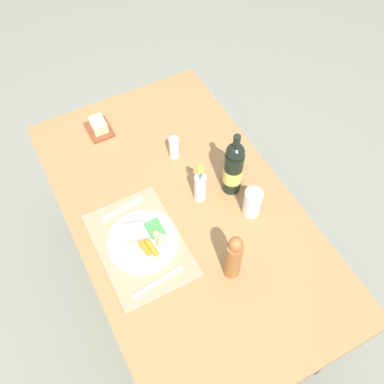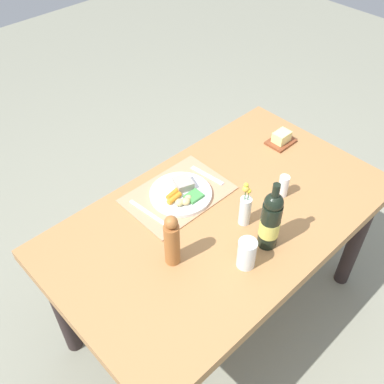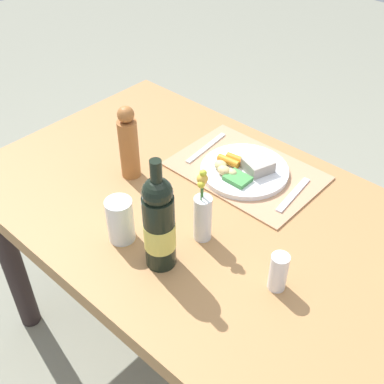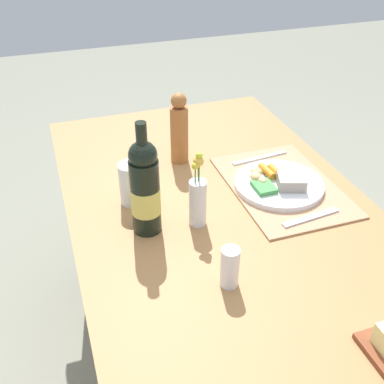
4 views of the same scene
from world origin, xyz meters
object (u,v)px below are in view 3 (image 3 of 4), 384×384
(water_tumbler, at_px, (121,222))
(knife, at_px, (206,148))
(salt_shaker, at_px, (278,272))
(dining_table, at_px, (215,239))
(dinner_plate, at_px, (244,169))
(fork, at_px, (293,195))
(wine_bottle, at_px, (159,224))
(flower_vase, at_px, (203,214))
(pepper_mill, at_px, (129,144))

(water_tumbler, bearing_deg, knife, -77.29)
(water_tumbler, bearing_deg, salt_shaker, -160.66)
(dining_table, height_order, dinner_plate, dinner_plate)
(knife, bearing_deg, fork, 172.95)
(dinner_plate, bearing_deg, wine_bottle, 98.78)
(dining_table, bearing_deg, flower_vase, 107.87)
(fork, xyz_separation_m, knife, (0.33, -0.01, 0.00))
(fork, relative_size, water_tumbler, 1.43)
(knife, xyz_separation_m, water_tumbler, (-0.10, 0.44, 0.04))
(flower_vase, height_order, wine_bottle, wine_bottle)
(salt_shaker, relative_size, flower_vase, 0.48)
(fork, height_order, water_tumbler, water_tumbler)
(dinner_plate, relative_size, knife, 1.33)
(knife, height_order, flower_vase, flower_vase)
(dinner_plate, relative_size, pepper_mill, 1.14)
(dining_table, height_order, wine_bottle, wine_bottle)
(water_tumbler, relative_size, wine_bottle, 0.40)
(fork, height_order, salt_shaker, salt_shaker)
(fork, distance_m, wine_bottle, 0.45)
(pepper_mill, distance_m, wine_bottle, 0.36)
(flower_vase, relative_size, wine_bottle, 0.69)
(dinner_plate, height_order, wine_bottle, wine_bottle)
(salt_shaker, xyz_separation_m, pepper_mill, (0.56, -0.06, 0.06))
(pepper_mill, xyz_separation_m, wine_bottle, (-0.31, 0.19, 0.02))
(salt_shaker, height_order, flower_vase, flower_vase)
(flower_vase, xyz_separation_m, pepper_mill, (0.33, -0.05, 0.03))
(dining_table, relative_size, flower_vase, 6.76)
(fork, height_order, pepper_mill, pepper_mill)
(water_tumbler, height_order, flower_vase, flower_vase)
(dinner_plate, distance_m, knife, 0.17)
(dinner_plate, bearing_deg, fork, -175.52)
(knife, bearing_deg, dinner_plate, 167.17)
(dinner_plate, xyz_separation_m, knife, (0.17, -0.02, -0.01))
(dining_table, bearing_deg, wine_bottle, 92.88)
(flower_vase, relative_size, pepper_mill, 0.92)
(dinner_plate, distance_m, fork, 0.17)
(pepper_mill, bearing_deg, fork, -150.12)
(pepper_mill, bearing_deg, flower_vase, 170.81)
(wine_bottle, bearing_deg, knife, -61.79)
(salt_shaker, xyz_separation_m, flower_vase, (0.23, -0.01, 0.03))
(dining_table, distance_m, knife, 0.32)
(fork, xyz_separation_m, wine_bottle, (0.10, 0.42, 0.12))
(dinner_plate, height_order, fork, dinner_plate)
(salt_shaker, xyz_separation_m, wine_bottle, (0.25, 0.13, 0.08))
(dining_table, xyz_separation_m, flower_vase, (-0.03, 0.09, 0.17))
(flower_vase, bearing_deg, pepper_mill, -9.19)
(wine_bottle, bearing_deg, pepper_mill, -30.67)
(dining_table, xyz_separation_m, pepper_mill, (0.30, 0.03, 0.21))
(dinner_plate, bearing_deg, salt_shaker, 137.93)
(pepper_mill, bearing_deg, water_tumbler, 132.79)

